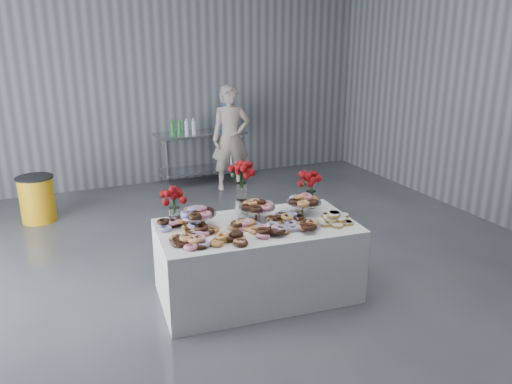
{
  "coord_description": "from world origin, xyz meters",
  "views": [
    {
      "loc": [
        -1.58,
        -3.91,
        2.54
      ],
      "look_at": [
        0.33,
        0.48,
        0.98
      ],
      "focal_mm": 35.0,
      "sensor_mm": 36.0,
      "label": 1
    }
  ],
  "objects_px": {
    "water_jug": "(228,115)",
    "trash_barrel": "(37,199)",
    "display_table": "(257,260)",
    "prep_table": "(201,148)",
    "person": "(231,138)"
  },
  "relations": [
    {
      "from": "water_jug",
      "to": "trash_barrel",
      "type": "relative_size",
      "value": 0.87
    },
    {
      "from": "prep_table",
      "to": "trash_barrel",
      "type": "height_order",
      "value": "prep_table"
    },
    {
      "from": "person",
      "to": "water_jug",
      "type": "bearing_deg",
      "value": 84.5
    },
    {
      "from": "water_jug",
      "to": "trash_barrel",
      "type": "distance_m",
      "value": 3.34
    },
    {
      "from": "person",
      "to": "display_table",
      "type": "bearing_deg",
      "value": -96.94
    },
    {
      "from": "prep_table",
      "to": "person",
      "type": "xyz_separation_m",
      "value": [
        0.37,
        -0.49,
        0.24
      ]
    },
    {
      "from": "person",
      "to": "trash_barrel",
      "type": "height_order",
      "value": "person"
    },
    {
      "from": "person",
      "to": "trash_barrel",
      "type": "relative_size",
      "value": 2.68
    },
    {
      "from": "display_table",
      "to": "person",
      "type": "bearing_deg",
      "value": 73.44
    },
    {
      "from": "prep_table",
      "to": "water_jug",
      "type": "xyz_separation_m",
      "value": [
        0.5,
        -0.0,
        0.53
      ]
    },
    {
      "from": "prep_table",
      "to": "person",
      "type": "height_order",
      "value": "person"
    },
    {
      "from": "display_table",
      "to": "water_jug",
      "type": "distance_m",
      "value": 4.15
    },
    {
      "from": "prep_table",
      "to": "trash_barrel",
      "type": "bearing_deg",
      "value": -162.58
    },
    {
      "from": "display_table",
      "to": "person",
      "type": "relative_size",
      "value": 1.11
    },
    {
      "from": "water_jug",
      "to": "person",
      "type": "distance_m",
      "value": 0.59
    }
  ]
}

